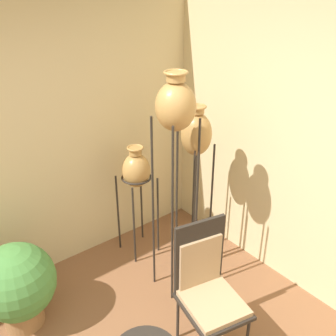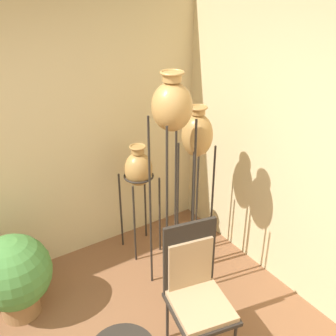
{
  "view_description": "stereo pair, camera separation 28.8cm",
  "coord_description": "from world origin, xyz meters",
  "px_view_note": "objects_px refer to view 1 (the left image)",
  "views": [
    {
      "loc": [
        -0.72,
        -1.18,
        2.72
      ],
      "look_at": [
        1.27,
        1.34,
        1.1
      ],
      "focal_mm": 42.0,
      "sensor_mm": 36.0,
      "label": 1
    },
    {
      "loc": [
        -0.49,
        -1.35,
        2.72
      ],
      "look_at": [
        1.27,
        1.34,
        1.1
      ],
      "focal_mm": 42.0,
      "sensor_mm": 36.0,
      "label": 2
    }
  ],
  "objects_px": {
    "vase_stand_medium": "(196,138)",
    "vase_stand_short": "(136,172)",
    "potted_plant": "(17,284)",
    "chair": "(207,285)",
    "vase_stand_tall": "(176,112)"
  },
  "relations": [
    {
      "from": "potted_plant",
      "to": "vase_stand_medium",
      "type": "bearing_deg",
      "value": -8.3
    },
    {
      "from": "vase_stand_medium",
      "to": "potted_plant",
      "type": "xyz_separation_m",
      "value": [
        -1.7,
        0.25,
        -0.94
      ]
    },
    {
      "from": "chair",
      "to": "potted_plant",
      "type": "relative_size",
      "value": 1.39
    },
    {
      "from": "potted_plant",
      "to": "vase_stand_short",
      "type": "bearing_deg",
      "value": 9.13
    },
    {
      "from": "vase_stand_medium",
      "to": "vase_stand_short",
      "type": "distance_m",
      "value": 0.72
    },
    {
      "from": "vase_stand_tall",
      "to": "vase_stand_medium",
      "type": "distance_m",
      "value": 0.57
    },
    {
      "from": "vase_stand_tall",
      "to": "potted_plant",
      "type": "relative_size",
      "value": 2.63
    },
    {
      "from": "vase_stand_tall",
      "to": "potted_plant",
      "type": "height_order",
      "value": "vase_stand_tall"
    },
    {
      "from": "vase_stand_medium",
      "to": "chair",
      "type": "bearing_deg",
      "value": -126.13
    },
    {
      "from": "vase_stand_medium",
      "to": "chair",
      "type": "xyz_separation_m",
      "value": [
        -0.61,
        -0.84,
        -0.77
      ]
    },
    {
      "from": "chair",
      "to": "potted_plant",
      "type": "xyz_separation_m",
      "value": [
        -1.09,
        1.09,
        -0.16
      ]
    },
    {
      "from": "vase_stand_tall",
      "to": "vase_stand_short",
      "type": "xyz_separation_m",
      "value": [
        0.04,
        0.65,
        -0.79
      ]
    },
    {
      "from": "vase_stand_medium",
      "to": "vase_stand_tall",
      "type": "bearing_deg",
      "value": -155.31
    },
    {
      "from": "vase_stand_tall",
      "to": "potted_plant",
      "type": "xyz_separation_m",
      "value": [
        -1.31,
        0.43,
        -1.31
      ]
    },
    {
      "from": "vase_stand_tall",
      "to": "vase_stand_short",
      "type": "relative_size",
      "value": 1.69
    }
  ]
}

